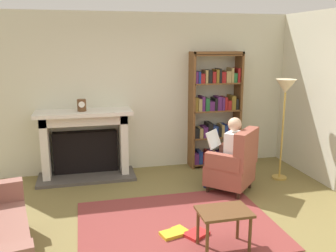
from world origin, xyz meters
TOP-DOWN VIEW (x-y plane):
  - ground at (0.00, 0.00)m, footprint 14.00×14.00m
  - back_wall at (0.00, 2.55)m, footprint 5.60×0.10m
  - side_wall_right at (2.65, 1.25)m, footprint 0.10×5.20m
  - area_rug at (0.00, 0.30)m, footprint 2.40×1.80m
  - fireplace at (-1.05, 2.30)m, footprint 1.58×0.64m
  - mantel_clock at (-1.08, 2.20)m, footprint 0.14×0.14m
  - bookshelf at (1.24, 2.33)m, footprint 0.91×0.32m
  - armchair_reading at (1.10, 1.12)m, footprint 0.89×0.89m
  - seated_reader at (1.02, 1.20)m, footprint 0.58×0.58m
  - side_table at (0.34, -0.35)m, footprint 0.56×0.39m
  - scattered_books at (0.01, 0.02)m, footprint 0.59×0.41m
  - floor_lamp at (2.06, 1.44)m, footprint 0.32×0.32m

SIDE VIEW (x-z plane):
  - ground at x=0.00m, z-range 0.00..0.00m
  - area_rug at x=0.00m, z-range 0.00..0.01m
  - scattered_books at x=0.01m, z-range 0.01..0.05m
  - side_table at x=0.34m, z-range 0.16..0.62m
  - armchair_reading at x=1.10m, z-range -0.06..0.91m
  - fireplace at x=-1.05m, z-range 0.03..1.16m
  - seated_reader at x=1.02m, z-range 0.05..1.19m
  - bookshelf at x=1.24m, z-range -0.02..2.03m
  - mantel_clock at x=-1.08m, z-range 1.13..1.32m
  - back_wall at x=0.00m, z-range 0.00..2.70m
  - side_wall_right at x=2.65m, z-range 0.00..2.70m
  - floor_lamp at x=2.06m, z-range 0.57..2.21m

